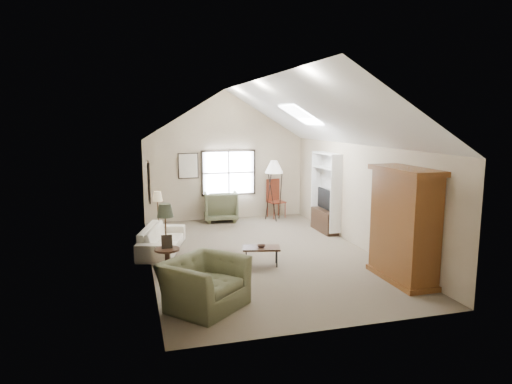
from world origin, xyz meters
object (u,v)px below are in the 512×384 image
object	(u,v)px
coffee_table	(261,256)
side_chair	(276,199)
armchair_far	(221,206)
armchair_near	(204,284)
armoire	(404,225)
sofa	(162,239)
side_table	(167,261)

from	to	relation	value
coffee_table	side_chair	size ratio (longest dim) A/B	0.65
armchair_far	coffee_table	bearing A→B (deg)	96.34
armchair_far	armchair_near	bearing A→B (deg)	82.88
armoire	armchair_far	distance (m)	6.58
armchair_far	coffee_table	xyz separation A→B (m)	(-0.00, -4.52, -0.26)
coffee_table	armchair_far	bearing A→B (deg)	89.98
armoire	sofa	size ratio (longest dim) A/B	1.08
armoire	side_chair	xyz separation A→B (m)	(-0.59, 6.10, -0.49)
armoire	armchair_far	xyz separation A→B (m)	(-2.40, 6.10, -0.64)
coffee_table	side_table	size ratio (longest dim) A/B	1.54
coffee_table	side_table	bearing A→B (deg)	178.20
armchair_near	armchair_far	world-z (taller)	armchair_far
coffee_table	armoire	bearing A→B (deg)	-33.37
sofa	coffee_table	xyz separation A→B (m)	(1.98, -1.66, -0.10)
armchair_far	side_chair	bearing A→B (deg)	-173.64
coffee_table	side_chair	world-z (taller)	side_chair
armchair_far	side_table	size ratio (longest dim) A/B	1.99
coffee_table	side_table	world-z (taller)	side_table
coffee_table	sofa	bearing A→B (deg)	140.00
side_table	armchair_far	bearing A→B (deg)	66.02
armchair_near	side_table	world-z (taller)	armchair_near
armchair_near	side_chair	bearing A→B (deg)	20.91
sofa	coffee_table	distance (m)	2.59
armchair_near	armchair_far	size ratio (longest dim) A/B	1.24
armoire	armchair_near	world-z (taller)	armoire
sofa	armchair_far	bearing A→B (deg)	-19.07
side_table	sofa	bearing A→B (deg)	90.00
armoire	armchair_far	size ratio (longest dim) A/B	2.16
armoire	coffee_table	xyz separation A→B (m)	(-2.40, 1.58, -0.90)
sofa	coffee_table	world-z (taller)	sofa
armchair_near	armchair_far	bearing A→B (deg)	35.03
sofa	armchair_near	bearing A→B (deg)	-156.93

